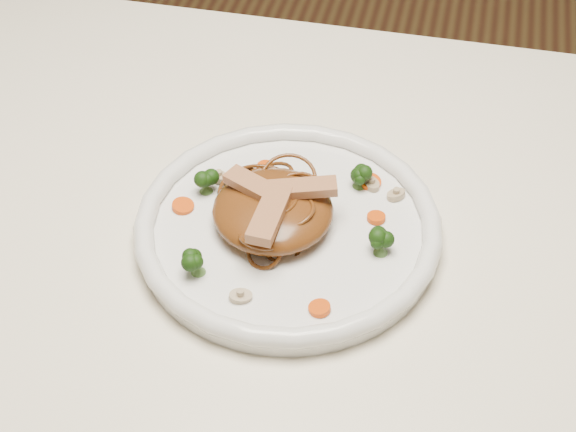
# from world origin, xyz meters

# --- Properties ---
(table) EXTENTS (1.20, 0.80, 0.75)m
(table) POSITION_xyz_m (0.00, 0.00, 0.65)
(table) COLOR white
(table) RESTS_ON ground
(plate) EXTENTS (0.31, 0.31, 0.02)m
(plate) POSITION_xyz_m (0.00, 0.01, 0.76)
(plate) COLOR white
(plate) RESTS_ON table
(noodle_mound) EXTENTS (0.15, 0.15, 0.04)m
(noodle_mound) POSITION_xyz_m (-0.01, 0.01, 0.78)
(noodle_mound) COLOR #633012
(noodle_mound) RESTS_ON plate
(chicken_a) EXTENTS (0.07, 0.04, 0.01)m
(chicken_a) POSITION_xyz_m (0.01, 0.02, 0.81)
(chicken_a) COLOR tan
(chicken_a) RESTS_ON noodle_mound
(chicken_b) EXTENTS (0.07, 0.05, 0.01)m
(chicken_b) POSITION_xyz_m (-0.03, 0.01, 0.81)
(chicken_b) COLOR tan
(chicken_b) RESTS_ON noodle_mound
(chicken_c) EXTENTS (0.03, 0.08, 0.01)m
(chicken_c) POSITION_xyz_m (-0.01, -0.02, 0.81)
(chicken_c) COLOR tan
(chicken_c) RESTS_ON noodle_mound
(broccoli_0) EXTENTS (0.03, 0.03, 0.03)m
(broccoli_0) POSITION_xyz_m (0.06, 0.08, 0.78)
(broccoli_0) COLOR #18370B
(broccoli_0) RESTS_ON plate
(broccoli_1) EXTENTS (0.03, 0.03, 0.03)m
(broccoli_1) POSITION_xyz_m (-0.09, 0.04, 0.78)
(broccoli_1) COLOR #18370B
(broccoli_1) RESTS_ON plate
(broccoli_2) EXTENTS (0.03, 0.03, 0.03)m
(broccoli_2) POSITION_xyz_m (-0.07, -0.07, 0.78)
(broccoli_2) COLOR #18370B
(broccoli_2) RESTS_ON plate
(broccoli_3) EXTENTS (0.03, 0.03, 0.03)m
(broccoli_3) POSITION_xyz_m (0.10, -0.01, 0.78)
(broccoli_3) COLOR #18370B
(broccoli_3) RESTS_ON plate
(carrot_0) EXTENTS (0.02, 0.02, 0.00)m
(carrot_0) POSITION_xyz_m (0.07, 0.09, 0.77)
(carrot_0) COLOR #DB4A08
(carrot_0) RESTS_ON plate
(carrot_1) EXTENTS (0.03, 0.03, 0.00)m
(carrot_1) POSITION_xyz_m (-0.11, 0.01, 0.77)
(carrot_1) COLOR #DB4A08
(carrot_1) RESTS_ON plate
(carrot_2) EXTENTS (0.02, 0.02, 0.00)m
(carrot_2) POSITION_xyz_m (0.09, 0.04, 0.77)
(carrot_2) COLOR #DB4A08
(carrot_2) RESTS_ON plate
(carrot_3) EXTENTS (0.02, 0.02, 0.00)m
(carrot_3) POSITION_xyz_m (-0.04, 0.09, 0.77)
(carrot_3) COLOR #DB4A08
(carrot_3) RESTS_ON plate
(carrot_4) EXTENTS (0.03, 0.03, 0.00)m
(carrot_4) POSITION_xyz_m (0.05, -0.09, 0.77)
(carrot_4) COLOR #DB4A08
(carrot_4) RESTS_ON plate
(mushroom_0) EXTENTS (0.03, 0.03, 0.01)m
(mushroom_0) POSITION_xyz_m (-0.02, -0.09, 0.77)
(mushroom_0) COLOR beige
(mushroom_0) RESTS_ON plate
(mushroom_1) EXTENTS (0.03, 0.03, 0.01)m
(mushroom_1) POSITION_xyz_m (0.10, 0.07, 0.77)
(mushroom_1) COLOR beige
(mushroom_1) RESTS_ON plate
(mushroom_2) EXTENTS (0.03, 0.03, 0.01)m
(mushroom_2) POSITION_xyz_m (-0.08, 0.06, 0.77)
(mushroom_2) COLOR beige
(mushroom_2) RESTS_ON plate
(mushroom_3) EXTENTS (0.03, 0.03, 0.01)m
(mushroom_3) POSITION_xyz_m (0.07, 0.08, 0.77)
(mushroom_3) COLOR beige
(mushroom_3) RESTS_ON plate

